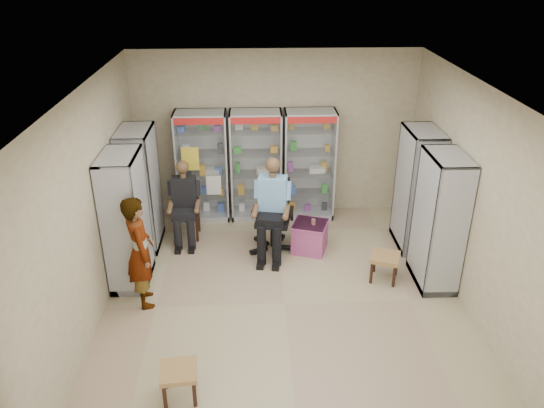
{
  "coord_description": "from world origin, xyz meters",
  "views": [
    {
      "loc": [
        -0.42,
        -6.08,
        4.51
      ],
      "look_at": [
        -0.15,
        0.7,
        1.22
      ],
      "focal_mm": 35.0,
      "sensor_mm": 36.0,
      "label": 1
    }
  ],
  "objects_px": {
    "cabinet_right_near": "(439,221)",
    "standing_man": "(140,252)",
    "cabinet_right_far": "(417,190)",
    "pink_trunk": "(310,237)",
    "cabinet_back_right": "(309,165)",
    "seated_shopkeeper": "(273,209)",
    "cabinet_back_mid": "(256,166)",
    "wooden_chair": "(186,212)",
    "woven_stool_b": "(180,383)",
    "cabinet_left_far": "(140,189)",
    "woven_stool_a": "(384,267)",
    "office_chair": "(273,217)",
    "cabinet_left_near": "(126,221)",
    "cabinet_back_left": "(203,167)"
  },
  "relations": [
    {
      "from": "cabinet_right_near",
      "to": "standing_man",
      "type": "bearing_deg",
      "value": 94.97
    },
    {
      "from": "cabinet_right_far",
      "to": "pink_trunk",
      "type": "xyz_separation_m",
      "value": [
        -1.73,
        -0.14,
        -0.75
      ]
    },
    {
      "from": "cabinet_back_right",
      "to": "seated_shopkeeper",
      "type": "bearing_deg",
      "value": -118.86
    },
    {
      "from": "cabinet_back_mid",
      "to": "cabinet_right_far",
      "type": "bearing_deg",
      "value": -23.65
    },
    {
      "from": "wooden_chair",
      "to": "woven_stool_b",
      "type": "height_order",
      "value": "wooden_chair"
    },
    {
      "from": "cabinet_right_near",
      "to": "woven_stool_b",
      "type": "bearing_deg",
      "value": 121.77
    },
    {
      "from": "cabinet_left_far",
      "to": "woven_stool_b",
      "type": "xyz_separation_m",
      "value": [
        0.97,
        -3.46,
        -0.8
      ]
    },
    {
      "from": "wooden_chair",
      "to": "pink_trunk",
      "type": "distance_m",
      "value": 2.13
    },
    {
      "from": "woven_stool_a",
      "to": "woven_stool_b",
      "type": "bearing_deg",
      "value": -141.41
    },
    {
      "from": "woven_stool_b",
      "to": "pink_trunk",
      "type": "bearing_deg",
      "value": 60.58
    },
    {
      "from": "cabinet_back_right",
      "to": "cabinet_right_far",
      "type": "xyz_separation_m",
      "value": [
        1.63,
        -1.13,
        0.0
      ]
    },
    {
      "from": "pink_trunk",
      "to": "woven_stool_a",
      "type": "height_order",
      "value": "pink_trunk"
    },
    {
      "from": "cabinet_right_near",
      "to": "office_chair",
      "type": "relative_size",
      "value": 1.65
    },
    {
      "from": "cabinet_left_far",
      "to": "cabinet_left_near",
      "type": "bearing_deg",
      "value": -0.0
    },
    {
      "from": "cabinet_left_near",
      "to": "standing_man",
      "type": "height_order",
      "value": "cabinet_left_near"
    },
    {
      "from": "cabinet_back_left",
      "to": "cabinet_left_far",
      "type": "xyz_separation_m",
      "value": [
        -0.93,
        -0.93,
        0.0
      ]
    },
    {
      "from": "office_chair",
      "to": "woven_stool_a",
      "type": "relative_size",
      "value": 2.93
    },
    {
      "from": "cabinet_back_left",
      "to": "cabinet_right_near",
      "type": "relative_size",
      "value": 1.0
    },
    {
      "from": "cabinet_back_left",
      "to": "cabinet_left_near",
      "type": "relative_size",
      "value": 1.0
    },
    {
      "from": "cabinet_right_far",
      "to": "standing_man",
      "type": "distance_m",
      "value": 4.43
    },
    {
      "from": "cabinet_right_far",
      "to": "cabinet_back_right",
      "type": "bearing_deg",
      "value": 55.27
    },
    {
      "from": "office_chair",
      "to": "standing_man",
      "type": "bearing_deg",
      "value": -133.19
    },
    {
      "from": "woven_stool_b",
      "to": "seated_shopkeeper",
      "type": "bearing_deg",
      "value": 69.66
    },
    {
      "from": "cabinet_back_right",
      "to": "seated_shopkeeper",
      "type": "xyz_separation_m",
      "value": [
        -0.7,
        -1.27,
        -0.23
      ]
    },
    {
      "from": "cabinet_left_far",
      "to": "woven_stool_b",
      "type": "bearing_deg",
      "value": 15.71
    },
    {
      "from": "seated_shopkeeper",
      "to": "cabinet_left_near",
      "type": "bearing_deg",
      "value": -150.17
    },
    {
      "from": "seated_shopkeeper",
      "to": "pink_trunk",
      "type": "bearing_deg",
      "value": 10.82
    },
    {
      "from": "cabinet_right_near",
      "to": "cabinet_left_near",
      "type": "xyz_separation_m",
      "value": [
        -4.46,
        0.2,
        0.0
      ]
    },
    {
      "from": "cabinet_right_far",
      "to": "cabinet_left_near",
      "type": "height_order",
      "value": "same"
    },
    {
      "from": "cabinet_right_far",
      "to": "cabinet_left_far",
      "type": "xyz_separation_m",
      "value": [
        -4.46,
        0.2,
        0.0
      ]
    },
    {
      "from": "seated_shopkeeper",
      "to": "woven_stool_b",
      "type": "bearing_deg",
      "value": -100.07
    },
    {
      "from": "cabinet_back_left",
      "to": "pink_trunk",
      "type": "relative_size",
      "value": 3.89
    },
    {
      "from": "cabinet_back_right",
      "to": "cabinet_right_far",
      "type": "bearing_deg",
      "value": -34.73
    },
    {
      "from": "cabinet_back_mid",
      "to": "standing_man",
      "type": "xyz_separation_m",
      "value": [
        -1.6,
        -2.59,
        -0.19
      ]
    },
    {
      "from": "seated_shopkeeper",
      "to": "standing_man",
      "type": "distance_m",
      "value": 2.27
    },
    {
      "from": "cabinet_right_near",
      "to": "woven_stool_b",
      "type": "xyz_separation_m",
      "value": [
        -3.49,
        -2.16,
        -0.8
      ]
    },
    {
      "from": "standing_man",
      "to": "cabinet_back_left",
      "type": "bearing_deg",
      "value": -32.15
    },
    {
      "from": "cabinet_right_near",
      "to": "office_chair",
      "type": "height_order",
      "value": "cabinet_right_near"
    },
    {
      "from": "cabinet_back_mid",
      "to": "cabinet_right_far",
      "type": "relative_size",
      "value": 1.0
    },
    {
      "from": "cabinet_right_near",
      "to": "cabinet_left_far",
      "type": "xyz_separation_m",
      "value": [
        -4.46,
        1.3,
        0.0
      ]
    },
    {
      "from": "cabinet_back_left",
      "to": "woven_stool_b",
      "type": "distance_m",
      "value": 4.46
    },
    {
      "from": "cabinet_back_mid",
      "to": "cabinet_left_near",
      "type": "height_order",
      "value": "same"
    },
    {
      "from": "cabinet_right_far",
      "to": "cabinet_left_near",
      "type": "distance_m",
      "value": 4.55
    },
    {
      "from": "cabinet_back_mid",
      "to": "standing_man",
      "type": "bearing_deg",
      "value": -121.67
    },
    {
      "from": "cabinet_back_right",
      "to": "woven_stool_a",
      "type": "bearing_deg",
      "value": -66.78
    },
    {
      "from": "cabinet_back_right",
      "to": "standing_man",
      "type": "distance_m",
      "value": 3.64
    },
    {
      "from": "wooden_chair",
      "to": "woven_stool_a",
      "type": "xyz_separation_m",
      "value": [
        3.08,
        -1.44,
        -0.26
      ]
    },
    {
      "from": "cabinet_back_mid",
      "to": "cabinet_left_far",
      "type": "xyz_separation_m",
      "value": [
        -1.88,
        -0.93,
        0.0
      ]
    },
    {
      "from": "cabinet_right_near",
      "to": "cabinet_back_left",
      "type": "bearing_deg",
      "value": 57.72
    },
    {
      "from": "woven_stool_a",
      "to": "cabinet_back_mid",
      "type": "bearing_deg",
      "value": 130.95
    }
  ]
}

